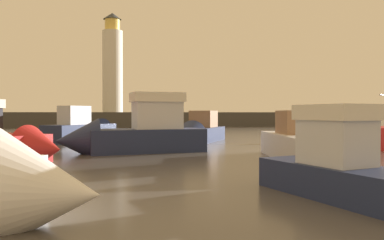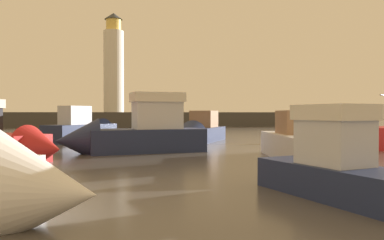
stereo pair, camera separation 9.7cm
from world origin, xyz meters
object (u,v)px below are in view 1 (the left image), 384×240
object	(u,v)px
motorboat_1	(129,134)
motorboat_4	(198,132)
motorboat_2	(367,174)
motorboat_6	(312,146)
motorboat_5	(88,130)
lighthouse	(112,65)
mooring_buoy	(283,137)

from	to	relation	value
motorboat_1	motorboat_4	bearing A→B (deg)	53.81
motorboat_1	motorboat_2	world-z (taller)	motorboat_1
motorboat_1	motorboat_6	bearing A→B (deg)	-37.40
motorboat_1	motorboat_2	bearing A→B (deg)	-67.47
motorboat_4	motorboat_5	xyz separation A→B (m)	(-8.25, 2.57, 0.10)
motorboat_4	motorboat_2	bearing A→B (deg)	-88.79
lighthouse	mooring_buoy	distance (m)	39.40
lighthouse	motorboat_2	distance (m)	55.47
motorboat_2	mooring_buoy	world-z (taller)	motorboat_2
motorboat_4	motorboat_6	bearing A→B (deg)	-78.25
motorboat_1	motorboat_5	world-z (taller)	motorboat_1
motorboat_5	motorboat_6	distance (m)	18.94
motorboat_5	motorboat_6	size ratio (longest dim) A/B	0.84
motorboat_6	motorboat_2	bearing A→B (deg)	-107.05
mooring_buoy	motorboat_5	bearing A→B (deg)	162.44
motorboat_2	mooring_buoy	distance (m)	19.15
lighthouse	motorboat_6	distance (m)	48.74
motorboat_6	mooring_buoy	distance (m)	11.46
motorboat_2	motorboat_4	size ratio (longest dim) A/B	0.84
lighthouse	motorboat_4	world-z (taller)	lighthouse
motorboat_2	motorboat_4	bearing A→B (deg)	91.21
lighthouse	motorboat_1	distance (m)	41.82
motorboat_1	motorboat_4	world-z (taller)	motorboat_1
lighthouse	motorboat_4	distance (m)	35.87
motorboat_4	motorboat_5	distance (m)	8.64
lighthouse	mooring_buoy	world-z (taller)	lighthouse
motorboat_4	motorboat_6	distance (m)	13.18
motorboat_6	mooring_buoy	xyz separation A→B (m)	(3.23, 10.99, -0.33)
mooring_buoy	motorboat_1	bearing A→B (deg)	-155.35
motorboat_1	motorboat_4	distance (m)	8.63
motorboat_1	mooring_buoy	xyz separation A→B (m)	(11.00, 5.05, -0.63)
motorboat_2	motorboat_1	bearing A→B (deg)	112.53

